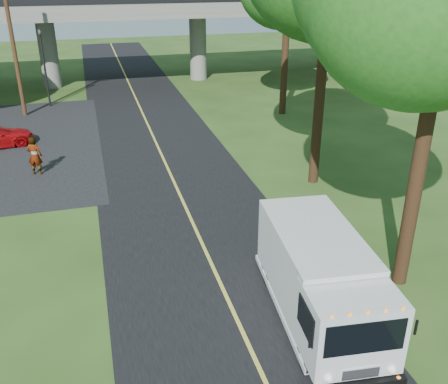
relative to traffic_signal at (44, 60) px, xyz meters
name	(u,v)px	position (x,y,z in m)	size (l,w,h in m)	color
ground	(242,332)	(6.00, -26.00, -3.20)	(120.00, 120.00, 0.00)	#2A4217
road	(176,187)	(6.00, -16.00, -3.19)	(7.00, 90.00, 0.02)	black
lane_line	(176,187)	(6.00, -16.00, -3.17)	(0.12, 90.00, 0.01)	gold
overpass	(124,26)	(6.00, 6.00, 1.36)	(54.00, 10.00, 7.30)	slate
traffic_signal	(44,60)	(0.00, 0.00, 0.00)	(0.18, 0.22, 5.20)	black
utility_pole	(13,43)	(-1.50, -2.00, 1.40)	(1.60, 0.26, 9.00)	#472D19
step_van	(320,277)	(8.21, -25.96, -1.83)	(2.78, 6.18, 2.52)	silver
pedestrian	(35,156)	(-0.09, -12.74, -2.26)	(0.68, 0.45, 1.87)	gray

